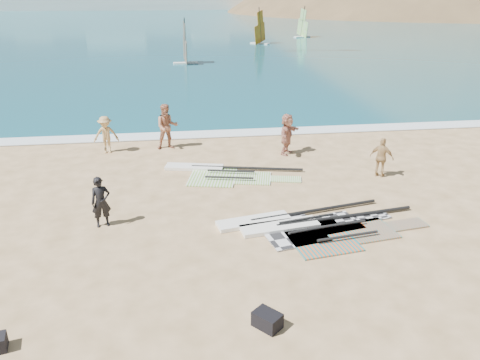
{
  "coord_description": "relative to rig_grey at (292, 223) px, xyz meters",
  "views": [
    {
      "loc": [
        -1.66,
        -9.51,
        6.63
      ],
      "look_at": [
        0.16,
        4.0,
        1.0
      ],
      "focal_mm": 35.0,
      "sensor_mm": 36.0,
      "label": 1
    }
  ],
  "objects": [
    {
      "name": "ground",
      "position": [
        -1.57,
        -2.7,
        -0.05
      ],
      "size": [
        300.0,
        300.0,
        0.0
      ],
      "primitive_type": "plane",
      "color": "#D8B17E",
      "rests_on": "ground"
    },
    {
      "name": "sea",
      "position": [
        -1.57,
        129.3,
        -0.05
      ],
      "size": [
        300.0,
        240.0,
        0.06
      ],
      "primitive_type": "cube",
      "color": "#0D4A5E",
      "rests_on": "ground"
    },
    {
      "name": "surf_line",
      "position": [
        -1.57,
        9.6,
        -0.05
      ],
      "size": [
        300.0,
        1.2,
        0.04
      ],
      "primitive_type": "cube",
      "color": "white",
      "rests_on": "ground"
    },
    {
      "name": "headland_main",
      "position": [
        83.43,
        127.3,
        -0.05
      ],
      "size": [
        143.0,
        143.0,
        45.0
      ],
      "primitive_type": "cone",
      "color": "brown",
      "rests_on": "ground"
    },
    {
      "name": "rig_grey",
      "position": [
        0.0,
        0.0,
        0.0
      ],
      "size": [
        5.47,
        2.67,
        0.2
      ],
      "rotation": [
        0.0,
        0.0,
        0.2
      ],
      "color": "#28272A",
      "rests_on": "ground"
    },
    {
      "name": "rig_green",
      "position": [
        -1.78,
        4.42,
        0.0
      ],
      "size": [
        5.34,
        2.67,
        0.2
      ],
      "rotation": [
        0.0,
        0.0,
        -0.22
      ],
      "color": "#76BF33",
      "rests_on": "ground"
    },
    {
      "name": "rig_orange",
      "position": [
        0.75,
        -0.5,
        0.0
      ],
      "size": [
        5.66,
        2.56,
        0.2
      ],
      "rotation": [
        0.0,
        0.0,
        0.15
      ],
      "color": "#FF5C22",
      "rests_on": "ground"
    },
    {
      "name": "gear_bag_far",
      "position": [
        -1.6,
        -4.42,
        0.12
      ],
      "size": [
        0.68,
        0.69,
        0.34
      ],
      "primitive_type": "cube",
      "rotation": [
        0.0,
        0.0,
        -0.84
      ],
      "color": "black",
      "rests_on": "ground"
    },
    {
      "name": "person_wetsuit",
      "position": [
        -5.63,
        0.69,
        0.73
      ],
      "size": [
        0.65,
        0.51,
        1.55
      ],
      "primitive_type": "imported",
      "rotation": [
        0.0,
        0.0,
        0.27
      ],
      "color": "black",
      "rests_on": "ground"
    },
    {
      "name": "beachgoer_left",
      "position": [
        -3.76,
        7.77,
        0.95
      ],
      "size": [
        1.06,
        0.87,
        2.0
      ],
      "primitive_type": "imported",
      "rotation": [
        0.0,
        0.0,
        0.13
      ],
      "color": "#AF7153",
      "rests_on": "ground"
    },
    {
      "name": "beachgoer_mid",
      "position": [
        -6.36,
        7.55,
        0.76
      ],
      "size": [
        1.07,
        0.65,
        1.61
      ],
      "primitive_type": "imported",
      "rotation": [
        0.0,
        0.0,
        0.04
      ],
      "color": "tan",
      "rests_on": "ground"
    },
    {
      "name": "beachgoer_back",
      "position": [
        4.2,
        3.36,
        0.71
      ],
      "size": [
        0.93,
        0.83,
        1.51
      ],
      "primitive_type": "imported",
      "rotation": [
        0.0,
        0.0,
        2.49
      ],
      "color": "tan",
      "rests_on": "ground"
    },
    {
      "name": "beachgoer_right",
      "position": [
        1.28,
        6.39,
        0.83
      ],
      "size": [
        1.35,
        1.64,
        1.76
      ],
      "primitive_type": "imported",
      "rotation": [
        0.0,
        0.0,
        0.97
      ],
      "color": "tan",
      "rests_on": "ground"
    },
    {
      "name": "windsurfer_left",
      "position": [
        -2.34,
        32.54,
        1.18
      ],
      "size": [
        2.33,
        2.79,
        4.16
      ],
      "rotation": [
        0.0,
        0.0,
        0.09
      ],
      "color": "white",
      "rests_on": "ground"
    },
    {
      "name": "windsurfer_centre",
      "position": [
        7.36,
        47.85,
        1.25
      ],
      "size": [
        2.38,
        2.43,
        4.48
      ],
      "rotation": [
        0.0,
        0.0,
        -0.65
      ],
      "color": "white",
      "rests_on": "ground"
    },
    {
      "name": "windsurfer_right",
      "position": [
        14.8,
        55.39,
        1.22
      ],
      "size": [
        2.46,
        2.78,
        4.32
      ],
      "rotation": [
        0.0,
        0.0,
        0.3
      ],
      "color": "white",
      "rests_on": "ground"
    }
  ]
}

